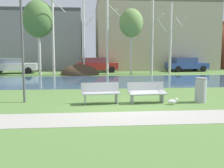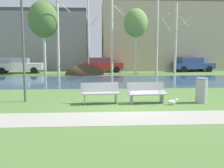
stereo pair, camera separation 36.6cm
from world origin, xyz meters
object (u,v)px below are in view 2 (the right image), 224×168
(parked_hatch_third_blue, at_px, (192,64))
(trash_bin, at_px, (201,90))
(parked_sedan_second_red, at_px, (101,65))
(bench_left, at_px, (100,92))
(bench_right, at_px, (147,92))
(seagull, at_px, (173,102))
(parked_van_nearest_white, at_px, (18,65))
(streetlamp, at_px, (22,24))

(parked_hatch_third_blue, bearing_deg, trash_bin, -108.89)
(trash_bin, height_order, parked_sedan_second_red, parked_sedan_second_red)
(bench_left, height_order, bench_right, same)
(seagull, height_order, parked_hatch_third_blue, parked_hatch_third_blue)
(seagull, distance_m, parked_van_nearest_white, 20.20)
(bench_right, height_order, streetlamp, streetlamp)
(parked_sedan_second_red, bearing_deg, seagull, -81.83)
(bench_right, bearing_deg, trash_bin, -2.24)
(streetlamp, bearing_deg, bench_right, -6.80)
(seagull, height_order, streetlamp, streetlamp)
(trash_bin, bearing_deg, parked_van_nearest_white, 126.44)
(seagull, relative_size, parked_sedan_second_red, 0.11)
(parked_van_nearest_white, bearing_deg, parked_sedan_second_red, 4.40)
(streetlamp, relative_size, parked_sedan_second_red, 1.11)
(bench_right, relative_size, trash_bin, 1.55)
(trash_bin, distance_m, parked_sedan_second_red, 17.68)
(streetlamp, relative_size, parked_van_nearest_white, 1.03)
(seagull, bearing_deg, trash_bin, 15.53)
(trash_bin, height_order, streetlamp, streetlamp)
(parked_van_nearest_white, bearing_deg, streetlamp, -73.37)
(seagull, bearing_deg, parked_sedan_second_red, 98.17)
(parked_hatch_third_blue, bearing_deg, bench_right, -115.47)
(bench_left, height_order, seagull, bench_left)
(bench_left, xyz_separation_m, parked_sedan_second_red, (0.40, 17.16, 0.34))
(bench_right, relative_size, parked_van_nearest_white, 0.35)
(trash_bin, xyz_separation_m, parked_hatch_third_blue, (6.03, 17.63, 0.25))
(bench_right, bearing_deg, bench_left, 180.00)
(seagull, bearing_deg, parked_van_nearest_white, 122.76)
(streetlamp, distance_m, parked_sedan_second_red, 17.12)
(bench_left, bearing_deg, parked_van_nearest_white, 115.81)
(bench_left, height_order, parked_sedan_second_red, parked_sedan_second_red)
(trash_bin, xyz_separation_m, seagull, (-1.34, -0.37, -0.42))
(seagull, xyz_separation_m, parked_hatch_third_blue, (7.37, 18.00, 0.67))
(trash_bin, bearing_deg, bench_left, 178.78)
(bench_left, height_order, parked_van_nearest_white, parked_van_nearest_white)
(bench_right, bearing_deg, seagull, -25.15)
(parked_van_nearest_white, bearing_deg, bench_left, -64.19)
(seagull, distance_m, parked_hatch_third_blue, 19.47)
(bench_left, relative_size, seagull, 3.48)
(seagull, distance_m, streetlamp, 7.02)
(streetlamp, bearing_deg, parked_van_nearest_white, 106.63)
(parked_hatch_third_blue, bearing_deg, bench_left, -120.44)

